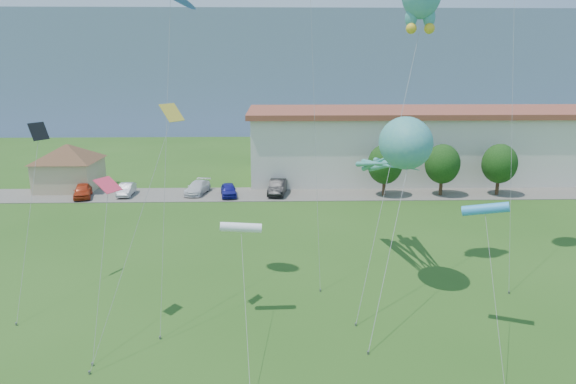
{
  "coord_description": "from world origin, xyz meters",
  "views": [
    {
      "loc": [
        -1.47,
        -17.85,
        13.41
      ],
      "look_at": [
        -0.76,
        8.0,
        6.97
      ],
      "focal_mm": 32.0,
      "sensor_mm": 36.0,
      "label": 1
    }
  ],
  "objects_px": {
    "warehouse": "(497,142)",
    "parked_car_blue": "(229,190)",
    "pavilion": "(68,162)",
    "parked_car_white": "(198,188)",
    "parked_car_black": "(277,187)",
    "parked_car_red": "(83,191)",
    "parked_car_silver": "(126,189)",
    "octopus_kite": "(399,153)"
  },
  "relations": [
    {
      "from": "parked_car_white",
      "to": "parked_car_black",
      "type": "relative_size",
      "value": 0.96
    },
    {
      "from": "parked_car_blue",
      "to": "octopus_kite",
      "type": "distance_m",
      "value": 25.75
    },
    {
      "from": "pavilion",
      "to": "parked_car_red",
      "type": "distance_m",
      "value": 5.29
    },
    {
      "from": "parked_car_black",
      "to": "parked_car_white",
      "type": "bearing_deg",
      "value": -176.24
    },
    {
      "from": "warehouse",
      "to": "parked_car_blue",
      "type": "relative_size",
      "value": 15.79
    },
    {
      "from": "pavilion",
      "to": "parked_car_black",
      "type": "bearing_deg",
      "value": -7.73
    },
    {
      "from": "parked_car_white",
      "to": "octopus_kite",
      "type": "height_order",
      "value": "octopus_kite"
    },
    {
      "from": "parked_car_white",
      "to": "parked_car_black",
      "type": "height_order",
      "value": "parked_car_black"
    },
    {
      "from": "pavilion",
      "to": "parked_car_white",
      "type": "xyz_separation_m",
      "value": [
        14.36,
        -2.6,
        -2.31
      ]
    },
    {
      "from": "warehouse",
      "to": "parked_car_white",
      "type": "bearing_deg",
      "value": -166.44
    },
    {
      "from": "parked_car_black",
      "to": "parked_car_red",
      "type": "bearing_deg",
      "value": -170.49
    },
    {
      "from": "pavilion",
      "to": "parked_car_silver",
      "type": "distance_m",
      "value": 8.02
    },
    {
      "from": "pavilion",
      "to": "parked_car_blue",
      "type": "relative_size",
      "value": 2.38
    },
    {
      "from": "parked_car_white",
      "to": "octopus_kite",
      "type": "xyz_separation_m",
      "value": [
        15.81,
        -22.47,
        7.47
      ]
    },
    {
      "from": "parked_car_black",
      "to": "octopus_kite",
      "type": "bearing_deg",
      "value": -64.42
    },
    {
      "from": "parked_car_red",
      "to": "parked_car_blue",
      "type": "height_order",
      "value": "parked_car_red"
    },
    {
      "from": "pavilion",
      "to": "octopus_kite",
      "type": "xyz_separation_m",
      "value": [
        30.17,
        -25.07,
        5.16
      ]
    },
    {
      "from": "parked_car_black",
      "to": "octopus_kite",
      "type": "height_order",
      "value": "octopus_kite"
    },
    {
      "from": "parked_car_red",
      "to": "parked_car_black",
      "type": "relative_size",
      "value": 0.88
    },
    {
      "from": "parked_car_silver",
      "to": "parked_car_blue",
      "type": "height_order",
      "value": "parked_car_blue"
    },
    {
      "from": "parked_car_red",
      "to": "parked_car_white",
      "type": "relative_size",
      "value": 0.92
    },
    {
      "from": "warehouse",
      "to": "pavilion",
      "type": "bearing_deg",
      "value": -173.16
    },
    {
      "from": "warehouse",
      "to": "parked_car_blue",
      "type": "height_order",
      "value": "warehouse"
    },
    {
      "from": "parked_car_silver",
      "to": "octopus_kite",
      "type": "bearing_deg",
      "value": -45.45
    },
    {
      "from": "warehouse",
      "to": "parked_car_silver",
      "type": "distance_m",
      "value": 44.11
    },
    {
      "from": "pavilion",
      "to": "warehouse",
      "type": "distance_m",
      "value": 50.37
    },
    {
      "from": "parked_car_red",
      "to": "warehouse",
      "type": "bearing_deg",
      "value": -2.75
    },
    {
      "from": "warehouse",
      "to": "parked_car_black",
      "type": "relative_size",
      "value": 12.99
    },
    {
      "from": "warehouse",
      "to": "parked_car_red",
      "type": "relative_size",
      "value": 14.74
    },
    {
      "from": "pavilion",
      "to": "parked_car_blue",
      "type": "bearing_deg",
      "value": -12.05
    },
    {
      "from": "parked_car_silver",
      "to": "pavilion",
      "type": "bearing_deg",
      "value": 153.66
    },
    {
      "from": "parked_car_silver",
      "to": "parked_car_red",
      "type": "bearing_deg",
      "value": -171.7
    },
    {
      "from": "warehouse",
      "to": "parked_car_blue",
      "type": "bearing_deg",
      "value": -163.11
    },
    {
      "from": "pavilion",
      "to": "parked_car_white",
      "type": "bearing_deg",
      "value": -10.25
    },
    {
      "from": "parked_car_blue",
      "to": "parked_car_black",
      "type": "height_order",
      "value": "parked_car_black"
    },
    {
      "from": "pavilion",
      "to": "parked_car_silver",
      "type": "relative_size",
      "value": 2.44
    },
    {
      "from": "warehouse",
      "to": "octopus_kite",
      "type": "distance_m",
      "value": 37.08
    },
    {
      "from": "warehouse",
      "to": "octopus_kite",
      "type": "height_order",
      "value": "octopus_kite"
    },
    {
      "from": "parked_car_red",
      "to": "parked_car_white",
      "type": "height_order",
      "value": "parked_car_red"
    },
    {
      "from": "parked_car_silver",
      "to": "octopus_kite",
      "type": "xyz_separation_m",
      "value": [
        23.19,
        -21.92,
        7.5
      ]
    },
    {
      "from": "parked_car_silver",
      "to": "parked_car_black",
      "type": "xyz_separation_m",
      "value": [
        15.87,
        0.05,
        0.15
      ]
    },
    {
      "from": "parked_car_blue",
      "to": "warehouse",
      "type": "bearing_deg",
      "value": 9.18
    }
  ]
}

